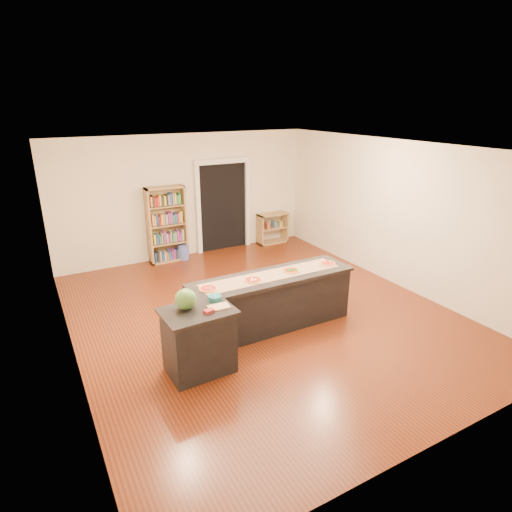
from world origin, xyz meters
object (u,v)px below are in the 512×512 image
side_counter (199,341)px  watermelon (186,299)px  low_shelf (272,228)px  kitchen_island (272,301)px  bookshelf (167,225)px  waste_bin (184,252)px

side_counter → watermelon: size_ratio=3.30×
low_shelf → kitchen_island: bearing=-121.2°
side_counter → watermelon: bearing=136.7°
side_counter → bookshelf: bookshelf is taller
kitchen_island → low_shelf: kitchen_island is taller
bookshelf → watermelon: 4.37m
bookshelf → low_shelf: size_ratio=2.19×
kitchen_island → low_shelf: size_ratio=3.46×
kitchen_island → low_shelf: bearing=58.8°
bookshelf → waste_bin: bookshelf is taller
kitchen_island → watermelon: (-1.59, -0.47, 0.61)m
waste_bin → side_counter: bearing=-107.1°
side_counter → waste_bin: 4.44m
side_counter → bookshelf: size_ratio=0.54×
kitchen_island → waste_bin: size_ratio=7.55×
kitchen_island → side_counter: (-1.48, -0.58, 0.01)m
waste_bin → watermelon: watermelon is taller
kitchen_island → bookshelf: 3.80m
side_counter → low_shelf: 5.70m
side_counter → bookshelf: 4.45m
kitchen_island → side_counter: bearing=-158.6°
kitchen_island → watermelon: watermelon is taller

